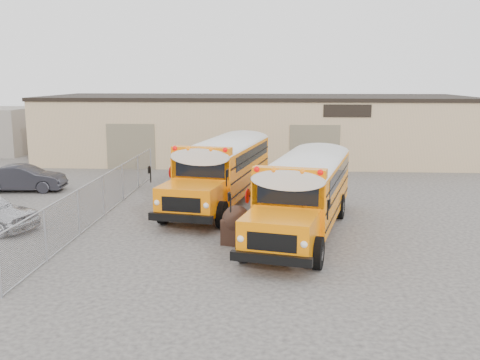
# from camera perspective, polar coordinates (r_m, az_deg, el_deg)

# --- Properties ---
(ground) EXTENTS (120.00, 120.00, 0.00)m
(ground) POSITION_cam_1_polar(r_m,az_deg,el_deg) (20.30, -0.52, -6.24)
(ground) COLOR #3A3735
(ground) RESTS_ON ground
(warehouse) EXTENTS (30.20, 10.20, 4.67)m
(warehouse) POSITION_cam_1_polar(r_m,az_deg,el_deg) (39.53, 1.65, 5.65)
(warehouse) COLOR tan
(warehouse) RESTS_ON ground
(chainlink_fence) EXTENTS (0.07, 18.07, 1.81)m
(chainlink_fence) POSITION_cam_1_polar(r_m,az_deg,el_deg) (24.10, -14.36, -1.62)
(chainlink_fence) COLOR #97999F
(chainlink_fence) RESTS_ON ground
(school_bus_left) EXTENTS (4.49, 11.00, 3.13)m
(school_bus_left) POSITION_cam_1_polar(r_m,az_deg,el_deg) (32.02, 1.32, 3.41)
(school_bus_left) COLOR orange
(school_bus_left) RESTS_ON ground
(school_bus_right) EXTENTS (4.76, 10.67, 3.04)m
(school_bus_right) POSITION_cam_1_polar(r_m,az_deg,el_deg) (27.27, 9.15, 1.84)
(school_bus_right) COLOR orange
(school_bus_right) RESTS_ON ground
(tarp_bundle) EXTENTS (1.12, 1.05, 1.42)m
(tarp_bundle) POSITION_cam_1_polar(r_m,az_deg,el_deg) (19.49, -0.39, -4.73)
(tarp_bundle) COLOR black
(tarp_bundle) RESTS_ON ground
(car_dark) EXTENTS (4.39, 1.88, 1.41)m
(car_dark) POSITION_cam_1_polar(r_m,az_deg,el_deg) (30.66, -22.08, 0.18)
(car_dark) COLOR black
(car_dark) RESTS_ON ground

